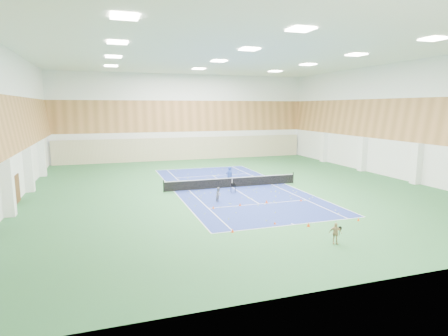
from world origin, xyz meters
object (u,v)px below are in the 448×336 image
object	(u,v)px
tennis_net	(232,182)
coach	(229,176)
child_court	(219,195)
child_apron	(335,233)
ball_cart	(233,188)

from	to	relation	value
tennis_net	coach	world-z (taller)	coach
child_court	tennis_net	bearing A→B (deg)	15.58
child_apron	coach	bearing A→B (deg)	113.60
ball_cart	child_court	bearing A→B (deg)	-113.61
tennis_net	child_apron	xyz separation A→B (m)	(0.53, -15.56, 0.05)
coach	child_court	bearing A→B (deg)	50.49
coach	tennis_net	bearing A→B (deg)	83.65
tennis_net	child_court	bearing A→B (deg)	-120.61
child_apron	ball_cart	xyz separation A→B (m)	(-1.13, 13.56, -0.20)
ball_cart	child_apron	bearing A→B (deg)	-69.86
child_apron	ball_cart	world-z (taller)	child_apron
tennis_net	child_apron	size ratio (longest dim) A/B	10.59
child_apron	ball_cart	bearing A→B (deg)	116.25
coach	ball_cart	world-z (taller)	coach
coach	child_apron	world-z (taller)	coach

